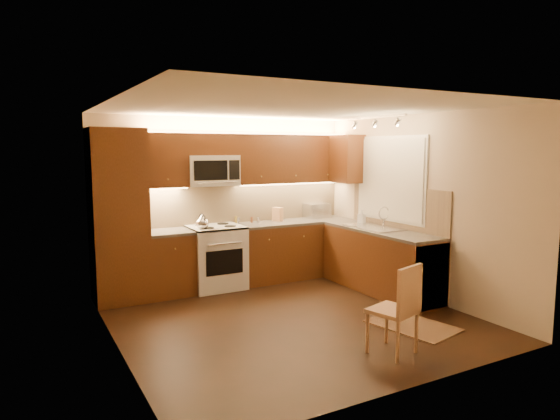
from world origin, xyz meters
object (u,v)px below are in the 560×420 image
kettle (202,221)px  soap_bottle (362,217)px  microwave (211,170)px  sink (374,223)px  knife_block (278,214)px  dining_chair (393,308)px  stove (216,257)px  toaster_oven (316,210)px

kettle → soap_bottle: bearing=-29.5°
microwave → soap_bottle: (2.10, -0.84, -0.72)m
sink → knife_block: knife_block is taller
dining_chair → knife_block: bearing=66.0°
stove → sink: bearing=-29.4°
kettle → soap_bottle: (2.36, -0.55, -0.02)m
kettle → dining_chair: kettle is taller
microwave → kettle: microwave is taller
stove → microwave: 1.27m
sink → knife_block: size_ratio=4.00×
stove → knife_block: (1.10, 0.14, 0.55)m
microwave → sink: size_ratio=0.88×
stove → toaster_oven: (1.85, 0.18, 0.56)m
stove → knife_block: bearing=7.4°
stove → soap_bottle: bearing=-18.7°
soap_bottle → dining_chair: bearing=-140.9°
knife_block → soap_bottle: bearing=-63.3°
microwave → kettle: size_ratio=3.49×
sink → dining_chair: sink is taller
sink → toaster_oven: bearing=96.5°
sink → dining_chair: 2.37m
toaster_oven → dining_chair: size_ratio=0.43×
toaster_oven → soap_bottle: (0.25, -0.89, -0.01)m
toaster_oven → knife_block: bearing=179.7°
microwave → kettle: (-0.26, -0.29, -0.69)m
microwave → dining_chair: size_ratio=0.83×
stove → sink: size_ratio=1.07×
sink → toaster_oven: (-0.15, 1.31, 0.04)m
knife_block → dining_chair: (-0.42, -3.17, -0.55)m
knife_block → soap_bottle: 1.31m
stove → sink: (2.00, -1.12, 0.52)m
sink → kettle: 2.46m
microwave → sink: (2.00, -1.26, -0.74)m
dining_chair → soap_bottle: bearing=42.1°
stove → kettle: kettle is taller
microwave → toaster_oven: size_ratio=1.91×
sink → dining_chair: bearing=-124.7°
microwave → knife_block: bearing=0.4°
kettle → dining_chair: size_ratio=0.24×
soap_bottle → dining_chair: (-1.41, -2.32, -0.55)m
knife_block → stove: bearing=164.6°
toaster_oven → dining_chair: bearing=-113.3°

